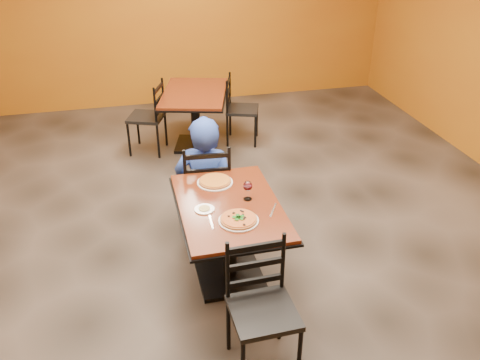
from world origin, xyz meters
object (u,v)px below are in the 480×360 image
object	(u,v)px
chair_second_left	(146,117)
plate_main	(239,221)
chair_main_near	(263,313)
table_second	(195,106)
side_plate	(204,209)
diner	(205,175)
table_main	(230,225)
pizza_far	(215,181)
chair_second_right	(242,110)
plate_far	(215,182)
wine_glass	(248,190)
pizza_main	(239,219)
chair_main_far	(206,186)

from	to	relation	value
chair_second_left	plate_main	xyz separation A→B (m)	(0.49, -3.00, 0.29)
chair_main_near	chair_second_left	bearing A→B (deg)	95.96
table_second	side_plate	bearing A→B (deg)	-97.48
chair_main_near	diner	distance (m)	1.81
table_main	chair_second_left	world-z (taller)	chair_second_left
table_main	diner	world-z (taller)	diner
table_second	plate_main	world-z (taller)	plate_main
chair_second_left	pizza_far	xyz separation A→B (m)	(0.43, -2.37, 0.31)
chair_second_right	plate_far	distance (m)	2.53
chair_second_left	side_plate	world-z (taller)	chair_second_left
pizza_far	wine_glass	distance (m)	0.39
wine_glass	pizza_main	bearing A→B (deg)	-116.23
side_plate	table_main	bearing A→B (deg)	8.11
chair_second_right	wine_glass	world-z (taller)	wine_glass
chair_second_left	plate_far	size ratio (longest dim) A/B	2.99
diner	side_plate	world-z (taller)	diner
chair_main_near	side_plate	distance (m)	1.00
diner	plate_main	distance (m)	1.10
table_second	plate_main	bearing A→B (deg)	-92.67
chair_second_left	table_main	bearing A→B (deg)	30.71
chair_second_right	diner	bearing A→B (deg)	174.69
diner	plate_far	distance (m)	0.49
table_main	diner	size ratio (longest dim) A/B	1.04
chair_main_near	chair_second_left	size ratio (longest dim) A/B	1.03
chair_second_right	wine_glass	size ratio (longest dim) A/B	5.00
table_second	chair_main_near	distance (m)	3.72
table_second	plate_far	world-z (taller)	plate_far
pizza_main	wine_glass	distance (m)	0.34
chair_main_far	diner	bearing A→B (deg)	-86.94
table_main	plate_main	size ratio (longest dim) A/B	3.97
chair_second_left	pizza_main	xyz separation A→B (m)	(0.49, -3.00, 0.31)
pizza_main	side_plate	size ratio (longest dim) A/B	1.77
wine_glass	diner	bearing A→B (deg)	105.48
table_second	chair_main_far	xyz separation A→B (m)	(-0.21, -1.95, -0.07)
chair_main_far	wine_glass	size ratio (longest dim) A/B	5.43
plate_main	pizza_far	bearing A→B (deg)	95.50
chair_main_far	plate_far	size ratio (longest dim) A/B	3.15
chair_second_left	chair_second_right	xyz separation A→B (m)	(1.26, 0.00, -0.01)
wine_glass	chair_main_near	bearing A→B (deg)	-98.32
table_main	chair_main_near	xyz separation A→B (m)	(0.02, -0.97, -0.08)
chair_main_far	diner	xyz separation A→B (m)	(0.00, 0.04, 0.10)
table_main	chair_second_right	distance (m)	2.86
plate_main	plate_far	bearing A→B (deg)	95.50
chair_second_right	side_plate	xyz separation A→B (m)	(-0.99, -2.78, 0.30)
chair_main_far	plate_far	xyz separation A→B (m)	(0.01, -0.42, 0.27)
table_second	pizza_main	size ratio (longest dim) A/B	4.81
table_main	table_second	bearing A→B (deg)	86.75
chair_second_left	pizza_far	world-z (taller)	chair_second_left
pizza_far	table_main	bearing A→B (deg)	-83.35
chair_main_far	diner	world-z (taller)	diner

